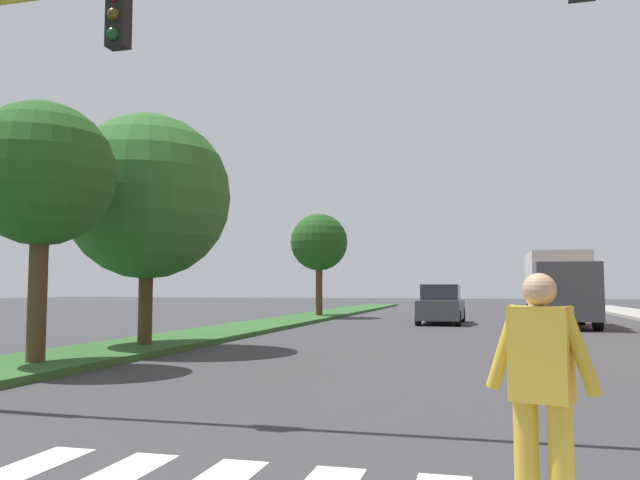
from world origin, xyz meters
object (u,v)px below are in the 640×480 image
at_px(pedestrian_performer, 542,389).
at_px(sedan_midblock, 441,306).
at_px(tree_distant, 319,243).
at_px(traffic_light_gantry, 121,69).
at_px(truck_box_delivery, 560,287).
at_px(tree_mid, 42,175).
at_px(tree_far, 148,197).

relative_size(pedestrian_performer, sedan_midblock, 0.37).
bearing_deg(tree_distant, pedestrian_performer, -72.67).
distance_m(traffic_light_gantry, truck_box_delivery, 22.16).
relative_size(tree_mid, pedestrian_performer, 3.06).
height_order(sedan_midblock, truck_box_delivery, truck_box_delivery).
height_order(tree_mid, truck_box_delivery, tree_mid).
bearing_deg(tree_mid, truck_box_delivery, 55.79).
relative_size(tree_far, traffic_light_gantry, 0.58).
bearing_deg(tree_far, sedan_midblock, 64.54).
bearing_deg(pedestrian_performer, traffic_light_gantry, 151.31).
height_order(tree_mid, tree_distant, tree_distant).
xyz_separation_m(tree_mid, pedestrian_performer, (8.85, -6.25, -2.90)).
xyz_separation_m(tree_far, sedan_midblock, (6.64, 13.95, -3.16)).
relative_size(traffic_light_gantry, truck_box_delivery, 1.67).
bearing_deg(traffic_light_gantry, tree_far, 117.42).
relative_size(tree_far, tree_distant, 1.10).
height_order(traffic_light_gantry, sedan_midblock, traffic_light_gantry).
height_order(tree_mid, pedestrian_performer, tree_mid).
distance_m(tree_distant, truck_box_delivery, 12.78).
bearing_deg(tree_distant, traffic_light_gantry, -81.17).
distance_m(sedan_midblock, truck_box_delivery, 5.04).
bearing_deg(tree_far, traffic_light_gantry, -62.58).
distance_m(pedestrian_performer, truck_box_delivery, 23.45).
height_order(traffic_light_gantry, pedestrian_performer, traffic_light_gantry).
height_order(pedestrian_performer, sedan_midblock, sedan_midblock).
height_order(pedestrian_performer, truck_box_delivery, truck_box_delivery).
distance_m(tree_mid, truck_box_delivery, 20.71).
distance_m(tree_far, traffic_light_gantry, 8.60).
bearing_deg(traffic_light_gantry, truck_box_delivery, 69.88).
distance_m(tree_mid, pedestrian_performer, 11.22).
relative_size(tree_mid, tree_distant, 0.95).
relative_size(tree_mid, tree_far, 0.86).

